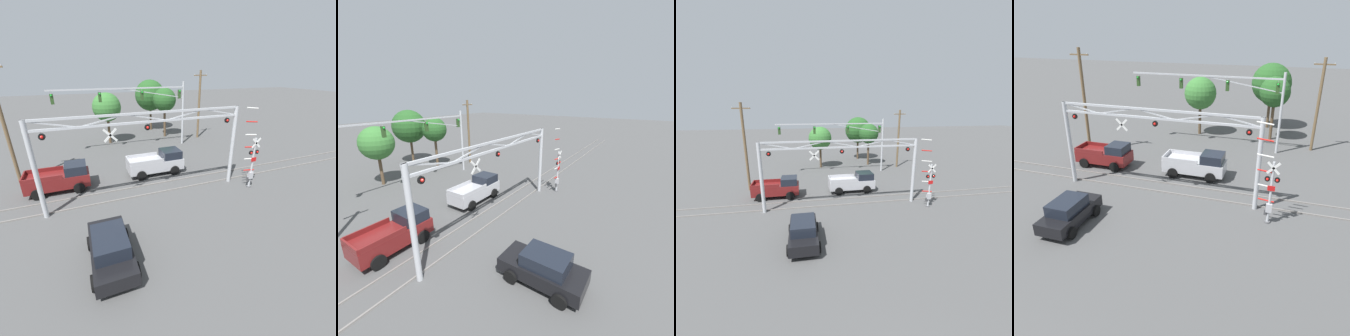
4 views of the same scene
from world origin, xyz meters
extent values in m
cube|color=gray|center=(0.00, 16.48, 0.05)|extent=(80.00, 0.08, 0.10)
cube|color=gray|center=(0.00, 17.92, 0.05)|extent=(80.00, 0.08, 0.10)
cylinder|color=#B7BABF|center=(-6.91, 16.20, 3.10)|extent=(0.30, 0.30, 6.20)
cylinder|color=#B7BABF|center=(6.91, 16.20, 3.10)|extent=(0.30, 0.30, 6.20)
cube|color=#B7BABF|center=(0.00, 16.20, 5.57)|extent=(14.12, 0.14, 0.14)
cube|color=#B7BABF|center=(0.00, 16.20, 6.13)|extent=(14.12, 0.14, 0.14)
cube|color=#B7BABF|center=(-5.52, 16.20, 5.85)|extent=(2.78, 0.08, 0.64)
cube|color=#B7BABF|center=(-2.76, 16.20, 5.85)|extent=(2.78, 0.08, 0.64)
cube|color=#B7BABF|center=(0.00, 16.20, 5.85)|extent=(2.78, 0.08, 0.64)
cube|color=#B7BABF|center=(2.76, 16.20, 5.85)|extent=(2.78, 0.08, 0.64)
cube|color=#B7BABF|center=(5.52, 16.20, 5.85)|extent=(2.78, 0.08, 0.64)
cylinder|color=black|center=(-6.15, 16.20, 5.21)|extent=(0.38, 0.10, 0.38)
sphere|color=red|center=(-6.15, 16.13, 5.21)|extent=(0.18, 0.18, 0.18)
cylinder|color=#B7BABF|center=(-6.15, 16.20, 5.45)|extent=(0.04, 0.04, 0.10)
cylinder|color=black|center=(0.00, 16.20, 5.21)|extent=(0.38, 0.10, 0.38)
sphere|color=red|center=(0.00, 16.13, 5.21)|extent=(0.18, 0.18, 0.18)
cylinder|color=#B7BABF|center=(0.00, 16.20, 5.45)|extent=(0.04, 0.04, 0.10)
cylinder|color=black|center=(6.15, 16.20, 5.21)|extent=(0.38, 0.10, 0.38)
sphere|color=red|center=(6.15, 16.13, 5.21)|extent=(0.18, 0.18, 0.18)
cylinder|color=#B7BABF|center=(6.15, 16.20, 5.45)|extent=(0.04, 0.04, 0.10)
cube|color=white|center=(-2.42, 16.10, 4.95)|extent=(0.88, 0.03, 0.88)
cube|color=white|center=(-2.42, 16.10, 4.95)|extent=(0.88, 0.03, 0.88)
cylinder|color=black|center=(-2.42, 16.07, 4.95)|extent=(0.04, 0.04, 0.02)
cylinder|color=#B7BABF|center=(7.85, 14.75, 2.02)|extent=(0.16, 0.16, 4.05)
cylinder|color=#59595B|center=(7.85, 14.75, 0.05)|extent=(0.35, 0.35, 0.10)
cube|color=white|center=(7.85, 14.64, 3.70)|extent=(0.78, 0.03, 0.78)
cube|color=white|center=(7.85, 14.64, 3.70)|extent=(0.78, 0.03, 0.78)
cylinder|color=black|center=(7.85, 14.62, 3.70)|extent=(0.04, 0.04, 0.02)
cylinder|color=black|center=(7.57, 14.75, 2.95)|extent=(0.32, 0.09, 0.32)
sphere|color=red|center=(7.57, 14.69, 2.95)|extent=(0.16, 0.16, 0.16)
cylinder|color=black|center=(8.13, 14.75, 2.95)|extent=(0.32, 0.09, 0.32)
sphere|color=red|center=(8.13, 14.69, 2.95)|extent=(0.16, 0.16, 0.16)
cube|color=#B7BABF|center=(7.85, 14.75, 2.95)|extent=(0.64, 0.06, 0.06)
cube|color=red|center=(7.85, 14.65, 2.40)|extent=(0.44, 0.02, 0.32)
cube|color=#B2B2B7|center=(7.85, 14.75, 1.05)|extent=(0.36, 0.28, 0.56)
cylinder|color=red|center=(7.62, 14.75, 1.52)|extent=(0.95, 0.09, 0.19)
cylinder|color=white|center=(7.52, 14.75, 2.47)|extent=(0.95, 0.09, 0.19)
cylinder|color=red|center=(7.42, 14.75, 3.41)|extent=(0.95, 0.09, 0.19)
cylinder|color=white|center=(7.32, 14.75, 4.36)|extent=(0.95, 0.09, 0.19)
cylinder|color=red|center=(7.22, 14.75, 5.30)|extent=(0.95, 0.09, 0.19)
cylinder|color=white|center=(7.12, 14.75, 6.25)|extent=(0.95, 0.09, 0.19)
cube|color=#3F3F42|center=(7.70, 14.75, 0.70)|extent=(0.24, 0.12, 0.36)
cylinder|color=#B7BABF|center=(7.71, 27.29, 3.72)|extent=(0.24, 0.24, 7.43)
cube|color=#B7BABF|center=(0.47, 27.29, 6.83)|extent=(14.47, 0.14, 0.14)
cube|color=#B7BABF|center=(4.09, 27.29, 6.23)|extent=(7.25, 0.08, 1.28)
cylinder|color=#B7BABF|center=(-6.26, 27.29, 6.68)|extent=(0.04, 0.04, 0.30)
cube|color=#28471E|center=(-6.26, 27.29, 6.04)|extent=(0.30, 0.26, 0.97)
sphere|color=green|center=(-6.26, 27.13, 6.40)|extent=(0.18, 0.18, 0.18)
cylinder|color=#B7BABF|center=(-1.77, 27.29, 6.68)|extent=(0.04, 0.04, 0.30)
cube|color=#28471E|center=(-1.77, 27.29, 6.04)|extent=(0.30, 0.26, 0.97)
sphere|color=green|center=(-1.77, 27.13, 6.40)|extent=(0.18, 0.18, 0.18)
cylinder|color=#B7BABF|center=(2.72, 27.29, 6.68)|extent=(0.04, 0.04, 0.30)
cube|color=#28471E|center=(2.72, 27.29, 6.04)|extent=(0.30, 0.26, 0.97)
sphere|color=green|center=(2.72, 27.13, 6.40)|extent=(0.18, 0.18, 0.18)
cylinder|color=#B7BABF|center=(7.21, 27.29, 6.68)|extent=(0.04, 0.04, 0.30)
cube|color=#28471E|center=(7.21, 27.29, 6.04)|extent=(0.30, 0.26, 0.97)
sphere|color=green|center=(7.21, 27.13, 6.40)|extent=(0.18, 0.18, 0.18)
cube|color=#B7B7BC|center=(1.69, 20.01, 0.88)|extent=(4.91, 1.91, 0.93)
cube|color=black|center=(3.16, 20.01, 1.70)|extent=(1.67, 1.76, 0.71)
cube|color=#B7B7BC|center=(0.75, 19.09, 1.51)|extent=(2.84, 0.08, 0.32)
cube|color=#B7B7BC|center=(0.75, 20.92, 1.51)|extent=(2.84, 0.08, 0.32)
cube|color=#B7B7BC|center=(-0.72, 20.01, 1.51)|extent=(0.10, 1.83, 0.32)
cylinder|color=black|center=(3.21, 19.04, 0.42)|extent=(0.84, 0.24, 0.84)
cylinder|color=black|center=(3.21, 20.97, 0.42)|extent=(0.84, 0.24, 0.84)
cylinder|color=black|center=(0.17, 19.04, 0.42)|extent=(0.84, 0.24, 0.84)
cylinder|color=black|center=(0.17, 20.97, 0.42)|extent=(0.84, 0.24, 0.84)
cube|color=maroon|center=(-6.24, 19.65, 0.88)|extent=(4.58, 1.91, 0.93)
cube|color=black|center=(-4.88, 19.65, 1.70)|extent=(1.56, 1.76, 0.71)
cube|color=maroon|center=(-7.12, 18.74, 1.51)|extent=(2.62, 0.08, 0.32)
cube|color=maroon|center=(-7.12, 20.57, 1.51)|extent=(2.62, 0.08, 0.32)
cube|color=maroon|center=(-8.48, 19.65, 1.51)|extent=(0.10, 1.83, 0.32)
cylinder|color=black|center=(-4.82, 18.69, 0.42)|extent=(0.84, 0.24, 0.84)
cylinder|color=black|center=(-4.82, 20.62, 0.42)|extent=(0.84, 0.24, 0.84)
cylinder|color=black|center=(-7.66, 18.69, 0.42)|extent=(0.84, 0.24, 0.84)
cylinder|color=black|center=(-7.66, 20.62, 0.42)|extent=(0.84, 0.24, 0.84)
cube|color=black|center=(-3.55, 10.96, 0.71)|extent=(1.84, 4.25, 0.71)
cube|color=black|center=(-3.55, 10.79, 1.40)|extent=(1.56, 2.21, 0.67)
cylinder|color=black|center=(-4.48, 12.24, 0.36)|extent=(0.24, 0.71, 0.71)
cylinder|color=black|center=(-2.62, 12.24, 0.36)|extent=(0.24, 0.71, 0.71)
cylinder|color=black|center=(-4.48, 9.69, 0.36)|extent=(0.24, 0.71, 0.71)
cylinder|color=black|center=(-2.62, 9.69, 0.36)|extent=(0.24, 0.71, 0.71)
cylinder|color=brown|center=(-9.39, 22.31, 4.72)|extent=(0.28, 0.28, 9.44)
cylinder|color=silver|center=(-8.57, 22.31, 8.94)|extent=(0.08, 0.08, 0.12)
cylinder|color=brown|center=(10.89, 29.10, 4.30)|extent=(0.28, 0.28, 8.61)
cube|color=brown|center=(10.89, 29.10, 8.01)|extent=(1.80, 0.12, 0.12)
cylinder|color=silver|center=(10.07, 29.10, 8.11)|extent=(0.08, 0.08, 0.12)
cylinder|color=silver|center=(11.71, 29.10, 8.11)|extent=(0.08, 0.08, 0.12)
cylinder|color=brown|center=(6.21, 35.71, 1.80)|extent=(0.32, 0.32, 3.60)
sphere|color=#265623|center=(6.21, 35.71, 5.15)|extent=(4.43, 4.43, 4.43)
cylinder|color=brown|center=(6.86, 31.29, 1.96)|extent=(0.32, 0.32, 3.91)
sphere|color=#265623|center=(6.86, 31.29, 4.99)|extent=(3.08, 3.08, 3.08)
cylinder|color=brown|center=(-0.78, 30.89, 1.65)|extent=(0.32, 0.32, 3.30)
sphere|color=#387533|center=(-0.78, 30.89, 4.49)|extent=(3.42, 3.42, 3.42)
camera|label=1|loc=(-4.02, 2.26, 8.66)|focal=24.00mm
camera|label=2|loc=(-12.14, 7.37, 8.91)|focal=24.00mm
camera|label=3|loc=(-3.27, -2.81, 8.88)|focal=24.00mm
camera|label=4|loc=(8.08, -3.18, 11.19)|focal=35.00mm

